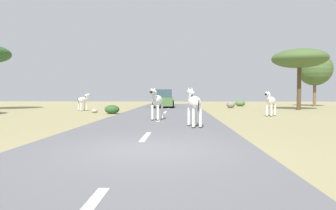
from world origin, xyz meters
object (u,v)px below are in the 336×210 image
at_px(zebra_0, 157,101).
at_px(bush_1, 112,109).
at_px(rock_1, 95,111).
at_px(car_0, 164,99).
at_px(bush_0, 240,103).
at_px(zebra_2, 271,101).
at_px(tree_0, 315,69).
at_px(zebra_1, 83,100).
at_px(zebra_3, 194,103).
at_px(car_1, 162,98).
at_px(rock_2, 231,105).
at_px(tree_5, 300,59).

relative_size(zebra_0, bush_1, 1.69).
bearing_deg(rock_1, car_0, 59.27).
bearing_deg(bush_0, rock_1, -137.71).
bearing_deg(zebra_2, car_0, -21.13).
bearing_deg(tree_0, bush_0, -178.54).
bearing_deg(rock_1, bush_1, -34.41).
bearing_deg(zebra_1, zebra_2, 1.75).
relative_size(zebra_3, bush_0, 1.52).
height_order(zebra_0, tree_0, tree_0).
xyz_separation_m(zebra_1, tree_0, (22.52, 9.35, 3.18)).
bearing_deg(rock_1, tree_0, 29.55).
distance_m(zebra_2, car_0, 12.74).
distance_m(tree_0, bush_1, 23.55).
distance_m(zebra_3, bush_1, 9.71).
bearing_deg(zebra_3, zebra_2, 39.03).
relative_size(car_0, rock_1, 9.10).
bearing_deg(zebra_3, rock_1, 113.43).
xyz_separation_m(car_1, bush_1, (-2.57, -14.40, -0.54)).
distance_m(car_0, bush_0, 9.14).
bearing_deg(rock_2, tree_0, 23.28).
relative_size(zebra_0, zebra_1, 1.19).
xyz_separation_m(car_0, tree_0, (16.32, 4.16, 3.19)).
height_order(zebra_3, car_0, car_0).
bearing_deg(bush_0, tree_5, -64.02).
bearing_deg(rock_2, bush_1, -137.85).
relative_size(tree_5, bush_1, 5.09).
bearing_deg(rock_1, car_1, 73.03).
distance_m(tree_0, rock_2, 11.31).
relative_size(zebra_2, car_0, 0.35).
relative_size(zebra_0, tree_0, 0.29).
relative_size(zebra_0, tree_5, 0.33).
relative_size(tree_0, bush_0, 5.29).
bearing_deg(car_0, car_1, 93.30).
bearing_deg(car_0, tree_0, 12.73).
xyz_separation_m(zebra_1, bush_0, (14.43, 9.14, -0.53)).
distance_m(zebra_3, rock_2, 17.37).
height_order(zebra_0, car_1, car_1).
distance_m(zebra_3, rock_1, 11.43).
bearing_deg(bush_0, car_0, -154.32).
height_order(bush_1, rock_1, bush_1).
xyz_separation_m(tree_5, bush_1, (-14.77, -5.49, -4.03)).
height_order(bush_0, bush_1, bush_0).
distance_m(zebra_2, tree_0, 17.62).
bearing_deg(zebra_3, bush_1, 109.85).
distance_m(car_1, rock_2, 9.07).
height_order(car_1, tree_5, tree_5).
relative_size(zebra_2, bush_1, 1.53).
xyz_separation_m(car_1, tree_5, (12.21, -8.91, 3.48)).
bearing_deg(bush_1, tree_0, 33.61).
bearing_deg(zebra_0, rock_2, -101.13).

